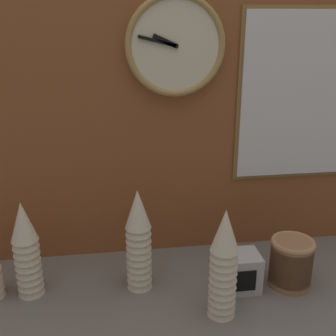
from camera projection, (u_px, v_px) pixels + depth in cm
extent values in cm
cube|color=slate|center=(184.00, 297.00, 123.88)|extent=(160.00, 56.00, 4.00)
cube|color=brown|center=(171.00, 97.00, 129.92)|extent=(160.00, 3.00, 105.00)
cone|color=beige|center=(30.00, 276.00, 120.73)|extent=(7.49, 7.49, 11.57)
cone|color=beige|center=(29.00, 269.00, 119.99)|extent=(7.49, 7.49, 11.57)
cone|color=beige|center=(28.00, 263.00, 119.25)|extent=(7.49, 7.49, 11.57)
cone|color=beige|center=(27.00, 256.00, 118.51)|extent=(7.49, 7.49, 11.57)
cone|color=beige|center=(26.00, 249.00, 117.77)|extent=(7.49, 7.49, 11.57)
cone|color=beige|center=(25.00, 243.00, 117.02)|extent=(7.49, 7.49, 11.57)
cone|color=beige|center=(24.00, 236.00, 116.28)|extent=(7.49, 7.49, 11.57)
cone|color=beige|center=(24.00, 229.00, 115.54)|extent=(7.49, 7.49, 11.57)
cone|color=beige|center=(23.00, 222.00, 114.80)|extent=(7.49, 7.49, 11.57)
cone|color=beige|center=(222.00, 296.00, 112.19)|extent=(7.49, 7.49, 11.57)
cone|color=beige|center=(222.00, 289.00, 111.45)|extent=(7.49, 7.49, 11.57)
cone|color=beige|center=(223.00, 282.00, 110.71)|extent=(7.49, 7.49, 11.57)
cone|color=beige|center=(223.00, 275.00, 109.97)|extent=(7.49, 7.49, 11.57)
cone|color=beige|center=(223.00, 268.00, 109.23)|extent=(7.49, 7.49, 11.57)
cone|color=beige|center=(224.00, 260.00, 108.49)|extent=(7.49, 7.49, 11.57)
cone|color=beige|center=(224.00, 253.00, 107.74)|extent=(7.49, 7.49, 11.57)
cone|color=beige|center=(224.00, 246.00, 107.00)|extent=(7.49, 7.49, 11.57)
cone|color=beige|center=(225.00, 238.00, 106.26)|extent=(7.49, 7.49, 11.57)
cone|color=beige|center=(225.00, 231.00, 105.52)|extent=(7.49, 7.49, 11.57)
cone|color=beige|center=(139.00, 269.00, 123.88)|extent=(7.49, 7.49, 11.57)
cone|color=beige|center=(139.00, 263.00, 123.14)|extent=(7.49, 7.49, 11.57)
cone|color=beige|center=(139.00, 256.00, 122.40)|extent=(7.49, 7.49, 11.57)
cone|color=beige|center=(139.00, 250.00, 121.66)|extent=(7.49, 7.49, 11.57)
cone|color=beige|center=(139.00, 243.00, 120.92)|extent=(7.49, 7.49, 11.57)
cone|color=beige|center=(138.00, 237.00, 120.18)|extent=(7.49, 7.49, 11.57)
cone|color=beige|center=(138.00, 230.00, 119.44)|extent=(7.49, 7.49, 11.57)
cone|color=beige|center=(138.00, 223.00, 118.70)|extent=(7.49, 7.49, 11.57)
cone|color=beige|center=(138.00, 216.00, 117.96)|extent=(7.49, 7.49, 11.57)
cone|color=beige|center=(138.00, 209.00, 117.21)|extent=(7.49, 7.49, 11.57)
cylinder|color=#996B47|center=(289.00, 278.00, 126.09)|extent=(12.40, 12.40, 3.97)
cylinder|color=#996B47|center=(290.00, 273.00, 125.48)|extent=(12.40, 12.40, 3.97)
cylinder|color=#996B47|center=(290.00, 268.00, 124.87)|extent=(12.40, 12.40, 3.97)
cylinder|color=#996B47|center=(291.00, 263.00, 124.27)|extent=(12.40, 12.40, 3.97)
cylinder|color=#996B47|center=(292.00, 258.00, 123.66)|extent=(12.40, 12.40, 3.97)
cylinder|color=#996B47|center=(292.00, 252.00, 123.05)|extent=(12.40, 12.40, 3.97)
cylinder|color=#996B47|center=(293.00, 247.00, 122.44)|extent=(12.40, 12.40, 3.97)
torus|color=tan|center=(293.00, 243.00, 121.97)|extent=(12.84, 12.84, 1.43)
cylinder|color=beige|center=(175.00, 46.00, 122.36)|extent=(28.78, 1.80, 28.78)
torus|color=#AD894C|center=(176.00, 46.00, 121.61)|extent=(29.61, 1.98, 29.61)
cube|color=black|center=(165.00, 41.00, 120.22)|extent=(7.11, 0.60, 4.08)
cube|color=black|center=(157.00, 41.00, 119.97)|extent=(11.11, 0.60, 3.58)
cylinder|color=black|center=(176.00, 46.00, 121.15)|extent=(1.44, 0.60, 1.44)
cube|color=olive|center=(304.00, 96.00, 134.03)|extent=(44.28, 0.60, 54.49)
cube|color=white|center=(305.00, 96.00, 133.64)|extent=(41.88, 1.20, 52.09)
cube|color=#B7B7BC|center=(241.00, 271.00, 122.99)|extent=(10.52, 9.35, 11.37)
cube|color=black|center=(246.00, 281.00, 118.45)|extent=(5.79, 0.40, 6.37)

